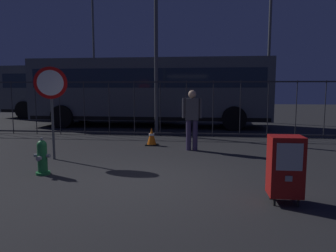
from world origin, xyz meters
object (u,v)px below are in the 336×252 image
object	(u,v)px
street_light_near_right	(156,16)
bus_far	(93,89)
newspaper_box_primary	(285,166)
street_light_far_left	(94,44)
traffic_cone	(152,137)
stop_sign	(51,93)
street_light_near_left	(270,35)
pedestrian	(192,116)
bus_near	(150,89)
fire_hydrant	(42,157)

from	to	relation	value
street_light_near_right	bus_far	bearing A→B (deg)	126.82
newspaper_box_primary	bus_far	bearing A→B (deg)	120.07
street_light_near_right	street_light_far_left	bearing A→B (deg)	121.02
traffic_cone	street_light_near_right	world-z (taller)	street_light_near_right
stop_sign	street_light_near_left	distance (m)	11.67
traffic_cone	street_light_near_right	xyz separation A→B (m)	(-0.19, 2.31, 4.07)
pedestrian	bus_far	distance (m)	10.97
street_light_near_left	traffic_cone	bearing A→B (deg)	-124.53
stop_sign	traffic_cone	xyz separation A→B (m)	(2.06, 2.17, -1.34)
stop_sign	bus_near	size ratio (longest dim) A/B	0.21
newspaper_box_primary	stop_sign	size ratio (longest dim) A/B	0.46
stop_sign	street_light_near_left	world-z (taller)	street_light_near_left
stop_sign	street_light_far_left	distance (m)	14.70
street_light_far_left	fire_hydrant	bearing A→B (deg)	-74.58
fire_hydrant	newspaper_box_primary	world-z (taller)	newspaper_box_primary
street_light_far_left	traffic_cone	bearing A→B (deg)	-63.49
stop_sign	bus_near	world-z (taller)	bus_near
street_light_far_left	bus_far	bearing A→B (deg)	-72.21
street_light_near_left	stop_sign	bearing A→B (deg)	-126.89
stop_sign	pedestrian	bearing A→B (deg)	24.67
fire_hydrant	pedestrian	size ratio (longest dim) A/B	0.45
pedestrian	traffic_cone	distance (m)	1.56
pedestrian	street_light_near_left	size ratio (longest dim) A/B	0.22
street_light_near_left	bus_far	bearing A→B (deg)	170.70
bus_near	street_light_near_right	bearing A→B (deg)	-75.41
street_light_far_left	pedestrian	bearing A→B (deg)	-60.19
bus_near	fire_hydrant	bearing A→B (deg)	-95.13
traffic_cone	stop_sign	bearing A→B (deg)	-133.50
pedestrian	traffic_cone	world-z (taller)	pedestrian
street_light_near_right	newspaper_box_primary	bearing A→B (deg)	-66.85
fire_hydrant	traffic_cone	xyz separation A→B (m)	(1.65, 3.48, -0.09)
traffic_cone	bus_far	xyz separation A→B (m)	(-4.80, 8.47, 1.45)
pedestrian	fire_hydrant	bearing A→B (deg)	-135.70
traffic_cone	bus_near	xyz separation A→B (m)	(-0.85, 4.91, 1.45)
street_light_near_right	street_light_far_left	world-z (taller)	street_light_far_left
stop_sign	street_light_far_left	bearing A→B (deg)	105.24
stop_sign	street_light_near_left	xyz separation A→B (m)	(6.81, 9.07, 2.72)
bus_far	street_light_near_left	bearing A→B (deg)	-4.75
traffic_cone	fire_hydrant	bearing A→B (deg)	-115.41
stop_sign	bus_near	distance (m)	7.19
newspaper_box_primary	fire_hydrant	bearing A→B (deg)	165.78
fire_hydrant	traffic_cone	size ratio (longest dim) A/B	1.41
fire_hydrant	bus_near	bearing A→B (deg)	84.55
stop_sign	fire_hydrant	bearing A→B (deg)	-72.72
bus_near	bus_far	world-z (taller)	same
newspaper_box_primary	bus_far	size ratio (longest dim) A/B	0.10
stop_sign	street_light_near_right	distance (m)	5.57
street_light_far_left	stop_sign	bearing A→B (deg)	-74.76
street_light_near_right	street_light_far_left	size ratio (longest dim) A/B	0.91
newspaper_box_primary	street_light_far_left	distance (m)	18.88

